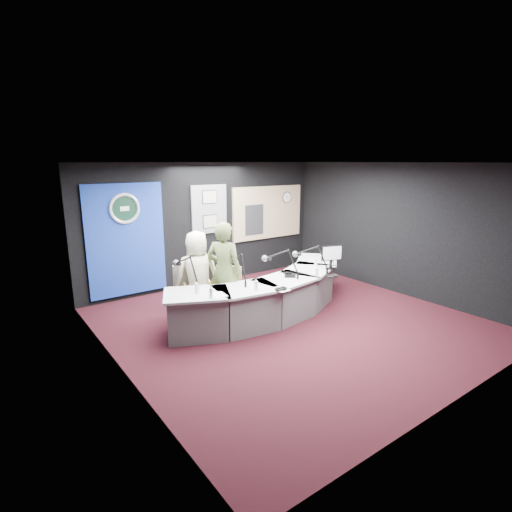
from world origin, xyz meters
TOP-DOWN VIEW (x-y plane):
  - ground at (0.00, 0.00)m, footprint 6.00×6.00m
  - ceiling at (0.00, 0.00)m, footprint 6.00×6.00m
  - wall_back at (0.00, 3.00)m, footprint 6.00×0.02m
  - wall_front at (0.00, -3.00)m, footprint 6.00×0.02m
  - wall_left at (-3.00, 0.00)m, footprint 0.02×6.00m
  - wall_right at (3.00, 0.00)m, footprint 0.02×6.00m
  - broadcast_desk at (-0.05, 0.55)m, footprint 4.50×1.90m
  - backdrop_panel at (-1.90, 2.97)m, footprint 1.60×0.05m
  - agency_seal at (-1.90, 2.93)m, footprint 0.63×0.07m
  - seal_center at (-1.90, 2.94)m, footprint 0.48×0.01m
  - pinboard at (0.05, 2.97)m, footprint 0.90×0.04m
  - framed_photo_upper at (0.05, 2.94)m, footprint 0.34×0.02m
  - framed_photo_lower at (0.05, 2.94)m, footprint 0.34×0.02m
  - booth_window_frame at (1.75, 2.97)m, footprint 2.12×0.06m
  - booth_glow at (1.75, 2.96)m, footprint 2.00×0.02m
  - equipment_rack at (1.30, 2.94)m, footprint 0.55×0.02m
  - wall_clock at (2.35, 2.94)m, footprint 0.28×0.01m
  - armchair_left at (-1.23, 1.19)m, footprint 0.74×0.74m
  - armchair_right at (-0.88, 0.82)m, footprint 0.68×0.68m
  - draped_jacket at (-1.33, 1.42)m, footprint 0.51×0.26m
  - person_man at (-1.23, 1.19)m, footprint 0.92×0.75m
  - person_woman at (-0.88, 0.82)m, footprint 0.73×0.79m
  - computer_monitor at (1.22, 0.24)m, footprint 0.46×0.16m
  - desk_phone at (0.20, 0.29)m, footprint 0.25×0.25m
  - headphones_near at (0.82, -0.19)m, footprint 0.21×0.21m
  - headphones_far at (-0.42, -0.20)m, footprint 0.21×0.21m
  - paper_stack at (-1.38, 0.18)m, footprint 0.22×0.29m
  - notepad at (-0.41, -0.19)m, footprint 0.21×0.30m
  - boom_mic_a at (-1.58, 0.92)m, footprint 0.21×0.73m
  - boom_mic_b at (-0.75, 0.55)m, footprint 0.26×0.72m
  - boom_mic_c at (0.03, 0.34)m, footprint 0.50×0.61m
  - boom_mic_d at (0.71, 0.27)m, footprint 0.50×0.61m
  - water_bottles at (-0.04, 0.27)m, footprint 3.23×0.58m

SIDE VIEW (x-z plane):
  - ground at x=0.00m, z-range 0.00..0.00m
  - broadcast_desk at x=-0.05m, z-range 0.00..0.75m
  - armchair_right at x=-0.88m, z-range 0.00..0.87m
  - armchair_left at x=-1.23m, z-range 0.00..1.03m
  - draped_jacket at x=-1.33m, z-range 0.27..0.97m
  - paper_stack at x=-1.38m, z-range 0.75..0.75m
  - notepad at x=-0.41m, z-range 0.75..0.75m
  - headphones_near at x=0.82m, z-range 0.75..0.79m
  - headphones_far at x=-0.42m, z-range 0.75..0.79m
  - desk_phone at x=0.20m, z-range 0.75..0.80m
  - person_man at x=-1.23m, z-range 0.00..1.62m
  - water_bottles at x=-0.04m, z-range 0.75..0.93m
  - person_woman at x=-0.88m, z-range 0.00..1.81m
  - boom_mic_a at x=-1.58m, z-range 0.75..1.35m
  - boom_mic_b at x=-0.75m, z-range 0.75..1.35m
  - boom_mic_c at x=0.03m, z-range 0.75..1.35m
  - boom_mic_d at x=0.71m, z-range 0.75..1.35m
  - computer_monitor at x=1.22m, z-range 0.91..1.23m
  - backdrop_panel at x=-1.90m, z-range 0.10..2.40m
  - wall_back at x=0.00m, z-range 0.00..2.80m
  - wall_front at x=0.00m, z-range 0.00..2.80m
  - wall_left at x=-3.00m, z-range 0.00..2.80m
  - wall_right at x=3.00m, z-range 0.00..2.80m
  - equipment_rack at x=1.30m, z-range 1.03..1.78m
  - framed_photo_lower at x=0.05m, z-range 1.33..1.60m
  - booth_window_frame at x=1.75m, z-range 0.89..2.21m
  - booth_glow at x=1.75m, z-range 0.95..2.15m
  - pinboard at x=0.05m, z-range 1.20..2.30m
  - agency_seal at x=-1.90m, z-range 1.58..2.21m
  - seal_center at x=-1.90m, z-range 1.66..2.14m
  - wall_clock at x=2.35m, z-range 1.76..2.04m
  - framed_photo_upper at x=0.05m, z-range 1.89..2.17m
  - ceiling at x=0.00m, z-range 2.79..2.81m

